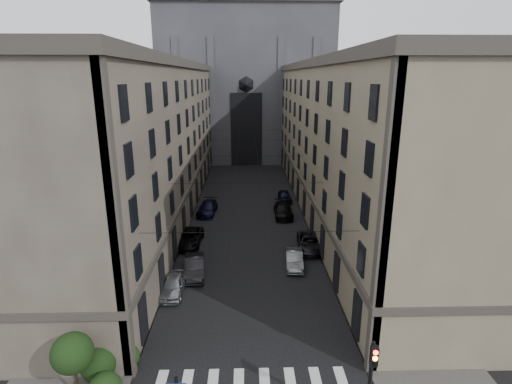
{
  "coord_description": "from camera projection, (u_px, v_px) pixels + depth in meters",
  "views": [
    {
      "loc": [
        -0.28,
        -13.6,
        17.01
      ],
      "look_at": [
        0.42,
        11.75,
        9.64
      ],
      "focal_mm": 28.0,
      "sensor_mm": 36.0,
      "label": 1
    }
  ],
  "objects": [
    {
      "name": "tram_wires",
      "position": [
        247.0,
        157.0,
        49.99
      ],
      "size": [
        14.0,
        60.0,
        0.43
      ],
      "color": "black",
      "rests_on": "ground"
    },
    {
      "name": "car_right_midfar",
      "position": [
        283.0,
        210.0,
        50.17
      ],
      "size": [
        2.25,
        5.47,
        1.58
      ],
      "primitive_type": "imported",
      "rotation": [
        0.0,
        0.0,
        -0.01
      ],
      "color": "black",
      "rests_on": "ground"
    },
    {
      "name": "sidewalk_right",
      "position": [
        327.0,
        210.0,
        52.63
      ],
      "size": [
        7.0,
        80.0,
        0.15
      ],
      "primitive_type": "cube",
      "color": "#383533",
      "rests_on": "ground"
    },
    {
      "name": "building_left",
      "position": [
        139.0,
        141.0,
        49.41
      ],
      "size": [
        13.6,
        60.6,
        18.85
      ],
      "color": "#484137",
      "rests_on": "ground"
    },
    {
      "name": "car_left_far",
      "position": [
        207.0,
        208.0,
        51.11
      ],
      "size": [
        2.62,
        5.45,
        1.53
      ],
      "primitive_type": "imported",
      "rotation": [
        0.0,
        0.0,
        -0.09
      ],
      "color": "black",
      "rests_on": "ground"
    },
    {
      "name": "shrub_cluster",
      "position": [
        93.0,
        364.0,
        21.89
      ],
      "size": [
        3.9,
        4.4,
        3.9
      ],
      "color": "black",
      "rests_on": "sidewalk_left"
    },
    {
      "name": "car_left_near",
      "position": [
        173.0,
        285.0,
        32.28
      ],
      "size": [
        1.78,
        4.37,
        1.48
      ],
      "primitive_type": "imported",
      "rotation": [
        0.0,
        0.0,
        -0.01
      ],
      "color": "gray",
      "rests_on": "ground"
    },
    {
      "name": "gothic_tower",
      "position": [
        246.0,
        72.0,
        84.79
      ],
      "size": [
        35.0,
        23.0,
        58.0
      ],
      "color": "#2D2D33",
      "rests_on": "ground"
    },
    {
      "name": "car_right_far",
      "position": [
        285.0,
        196.0,
        56.41
      ],
      "size": [
        1.79,
        4.23,
        1.43
      ],
      "primitive_type": "imported",
      "rotation": [
        0.0,
        0.0,
        0.03
      ],
      "color": "black",
      "rests_on": "ground"
    },
    {
      "name": "car_right_midnear",
      "position": [
        309.0,
        242.0,
        40.57
      ],
      "size": [
        2.96,
        5.56,
        1.49
      ],
      "primitive_type": "imported",
      "rotation": [
        0.0,
        0.0,
        -0.09
      ],
      "color": "black",
      "rests_on": "ground"
    },
    {
      "name": "car_left_midnear",
      "position": [
        195.0,
        267.0,
        35.32
      ],
      "size": [
        2.19,
        4.98,
        1.59
      ],
      "primitive_type": "imported",
      "rotation": [
        0.0,
        0.0,
        0.11
      ],
      "color": "black",
      "rests_on": "ground"
    },
    {
      "name": "building_right",
      "position": [
        354.0,
        140.0,
        50.12
      ],
      "size": [
        13.6,
        60.6,
        18.85
      ],
      "color": "brown",
      "rests_on": "ground"
    },
    {
      "name": "car_left_midfar",
      "position": [
        189.0,
        238.0,
        41.71
      ],
      "size": [
        2.74,
        5.48,
        1.49
      ],
      "primitive_type": "imported",
      "rotation": [
        0.0,
        0.0,
        -0.05
      ],
      "color": "black",
      "rests_on": "ground"
    },
    {
      "name": "traffic_light_right",
      "position": [
        371.0,
        378.0,
        18.89
      ],
      "size": [
        0.34,
        0.5,
        5.2
      ],
      "color": "black",
      "rests_on": "ground"
    },
    {
      "name": "car_right_near",
      "position": [
        294.0,
        259.0,
        36.92
      ],
      "size": [
        1.84,
        4.46,
        1.44
      ],
      "primitive_type": "imported",
      "rotation": [
        0.0,
        0.0,
        -0.07
      ],
      "color": "slate",
      "rests_on": "ground"
    },
    {
      "name": "sidewalk_left",
      "position": [
        167.0,
        211.0,
        52.07
      ],
      "size": [
        7.0,
        80.0,
        0.15
      ],
      "primitive_type": "cube",
      "color": "#383533",
      "rests_on": "ground"
    }
  ]
}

